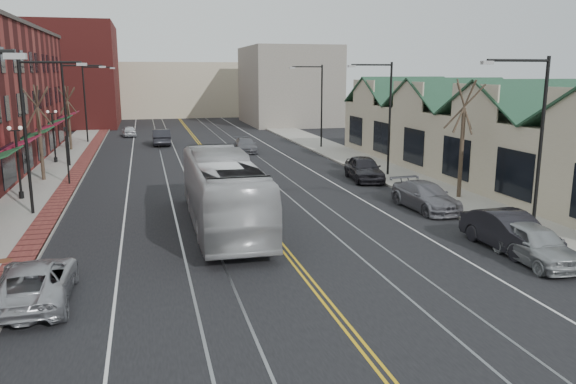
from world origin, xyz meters
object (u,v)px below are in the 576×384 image
parked_suv (35,282)px  parked_car_b (510,232)px  parked_car_d (364,169)px  parked_car_a (535,244)px  transit_bus (223,191)px  parked_car_c (426,196)px

parked_suv → parked_car_b: parked_car_b is taller
parked_car_b → parked_car_d: (-0.09, 16.25, 0.03)m
parked_car_a → parked_car_b: parked_car_b is taller
parked_car_a → parked_car_d: parked_car_d is taller
parked_car_a → parked_car_b: (0.00, 1.61, 0.04)m
parked_car_a → parked_car_b: size_ratio=0.92×
transit_bus → parked_car_a: (11.30, -8.31, -1.00)m
parked_car_d → parked_suv: bearing=-130.0°
parked_car_b → parked_car_c: parked_car_b is taller
parked_car_b → parked_car_c: (0.00, 7.45, -0.07)m
parked_suv → parked_car_d: size_ratio=1.03×
parked_car_b → parked_car_d: parked_car_d is taller
parked_car_b → parked_car_d: size_ratio=1.00×
transit_bus → parked_car_d: 14.75m
parked_car_a → parked_car_d: bearing=92.8°
parked_car_c → parked_car_a: bearing=-93.7°
parked_suv → parked_car_a: 18.61m
transit_bus → parked_car_b: transit_bus is taller
parked_car_c → parked_suv: bearing=-159.2°
parked_car_b → parked_car_c: 7.45m
parked_suv → parked_car_a: (18.60, -0.59, 0.06)m
parked_car_a → parked_car_b: 1.61m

